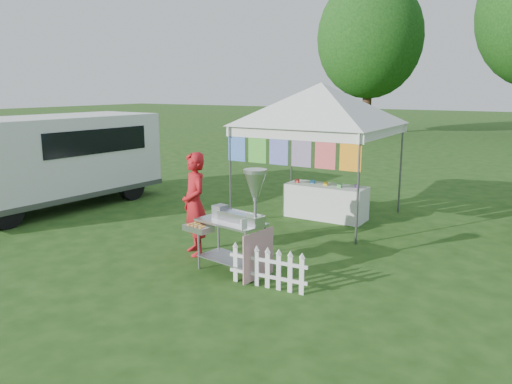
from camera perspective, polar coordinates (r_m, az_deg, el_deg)
The scene contains 8 objects.
ground at distance 8.47m, azimuth -2.83°, elevation -8.14°, with size 120.00×120.00×0.00m, color #1B4012.
canopy_main at distance 11.03m, azimuth 7.48°, elevation 12.25°, with size 4.24×4.24×3.45m.
tree_left at distance 32.46m, azimuth 12.88°, elevation 16.82°, with size 6.40×6.40×9.53m.
donut_cart at distance 7.66m, azimuth -1.95°, elevation -2.43°, with size 1.33×0.82×1.71m.
vendor at distance 8.75m, azimuth -7.04°, elevation -1.38°, with size 0.66×0.43×1.81m, color red.
cargo_van at distance 13.15m, azimuth -22.00°, elevation 3.57°, with size 2.49×5.45×2.21m.
picket_fence at distance 7.39m, azimuth 1.33°, elevation -8.84°, with size 1.26×0.11×0.56m.
display_table at distance 11.31m, azimuth 7.97°, elevation -1.10°, with size 1.80×0.70×0.75m, color white.
Camera 1 is at (4.48, -6.58, 2.91)m, focal length 35.00 mm.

